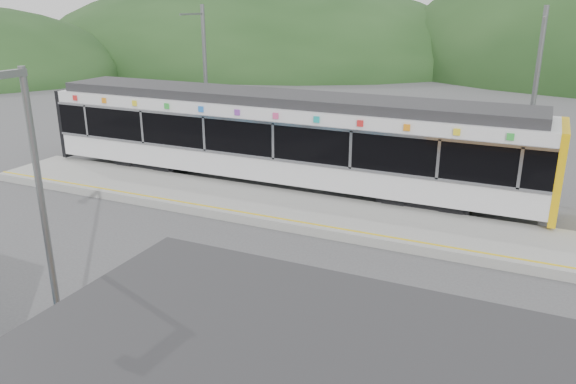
% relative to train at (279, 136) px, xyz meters
% --- Properties ---
extents(ground, '(120.00, 120.00, 0.00)m').
position_rel_train_xyz_m(ground, '(2.01, -6.00, -2.06)').
color(ground, '#4C4C4F').
rests_on(ground, ground).
extents(hills, '(146.00, 149.00, 26.00)m').
position_rel_train_xyz_m(hills, '(8.20, -0.71, -2.06)').
color(hills, '#1E3D19').
rests_on(hills, ground).
extents(platform, '(26.00, 3.20, 0.30)m').
position_rel_train_xyz_m(platform, '(2.01, -2.70, -1.91)').
color(platform, '#9E9E99').
rests_on(platform, ground).
extents(yellow_line, '(26.00, 0.10, 0.01)m').
position_rel_train_xyz_m(yellow_line, '(2.01, -4.00, -1.76)').
color(yellow_line, yellow).
rests_on(yellow_line, platform).
extents(train, '(20.44, 3.01, 3.74)m').
position_rel_train_xyz_m(train, '(0.00, 0.00, 0.00)').
color(train, black).
rests_on(train, ground).
extents(catenary_mast_west, '(0.18, 1.80, 7.00)m').
position_rel_train_xyz_m(catenary_mast_west, '(-4.99, 2.56, 1.58)').
color(catenary_mast_west, slate).
rests_on(catenary_mast_west, ground).
extents(catenary_mast_east, '(0.18, 1.80, 7.00)m').
position_rel_train_xyz_m(catenary_mast_east, '(9.01, 2.56, 1.58)').
color(catenary_mast_east, slate).
rests_on(catenary_mast_east, ground).
extents(lamp_post, '(0.36, 1.07, 6.10)m').
position_rel_train_xyz_m(lamp_post, '(1.49, -13.02, 1.57)').
color(lamp_post, slate).
rests_on(lamp_post, ground).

